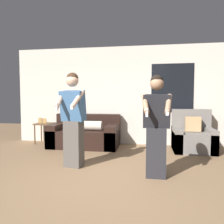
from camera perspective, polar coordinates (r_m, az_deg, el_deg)
The scene contains 7 objects.
ground_plane at distance 3.24m, azimuth -1.92°, elevation -19.83°, with size 14.00×14.00×0.00m, color #846647.
wall_back at distance 6.09m, azimuth 4.08°, elevation 4.31°, with size 6.42×0.07×2.70m.
couch at distance 5.87m, azimuth -7.07°, elevation -5.93°, with size 1.79×0.96×0.84m.
armchair at distance 5.70m, azimuth 20.33°, elevation -6.19°, with size 0.94×0.85×1.00m.
side_table at distance 6.52m, azimuth -17.28°, elevation -3.52°, with size 0.47×0.46×0.72m.
person_left at distance 4.11m, azimuth -10.13°, elevation -1.82°, with size 0.49×0.54×1.75m.
person_right at distance 3.59m, azimuth 11.49°, elevation -3.57°, with size 0.49×0.47×1.66m.
Camera 1 is at (0.58, -2.91, 1.30)m, focal length 35.00 mm.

